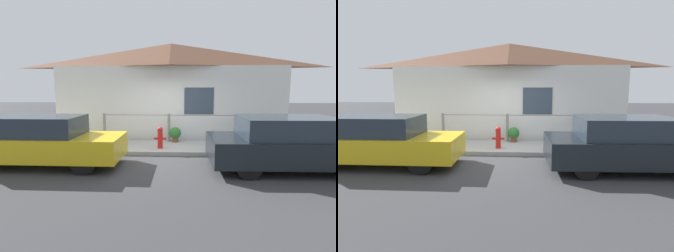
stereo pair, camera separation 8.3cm
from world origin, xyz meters
TOP-DOWN VIEW (x-y plane):
  - ground_plane at (0.00, 0.00)m, footprint 60.00×60.00m
  - sidewalk at (0.00, 0.90)m, footprint 24.00×1.81m
  - house at (0.00, 3.07)m, footprint 9.29×2.23m
  - fence at (0.00, 1.66)m, footprint 4.90×0.10m
  - car_left at (-3.25, -1.15)m, footprint 4.17×1.61m
  - car_right at (3.26, -1.15)m, footprint 4.28×1.89m
  - fire_hydrant at (-0.23, 0.50)m, footprint 0.40×0.18m
  - potted_plant_near_hydrant at (0.23, 1.55)m, footprint 0.43×0.43m

SIDE VIEW (x-z plane):
  - ground_plane at x=0.00m, z-range 0.00..0.00m
  - sidewalk at x=0.00m, z-range 0.00..0.14m
  - potted_plant_near_hydrant at x=0.23m, z-range 0.17..0.71m
  - fire_hydrant at x=-0.23m, z-range 0.15..0.86m
  - car_left at x=-3.25m, z-range 0.01..1.36m
  - car_right at x=3.26m, z-range 0.00..1.36m
  - fence at x=0.00m, z-range 0.19..1.21m
  - house at x=0.00m, z-range 1.19..5.08m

